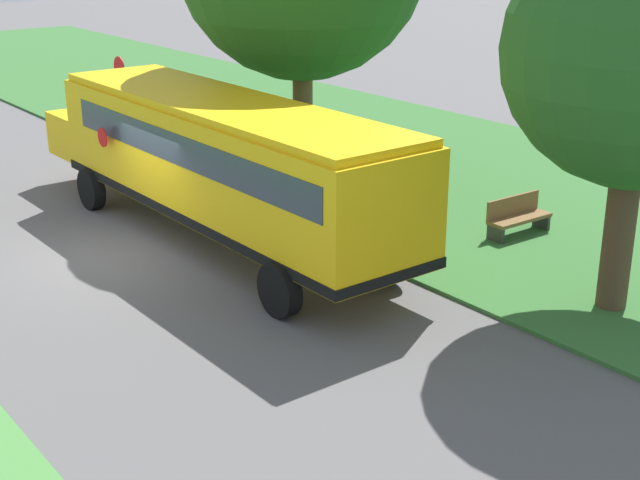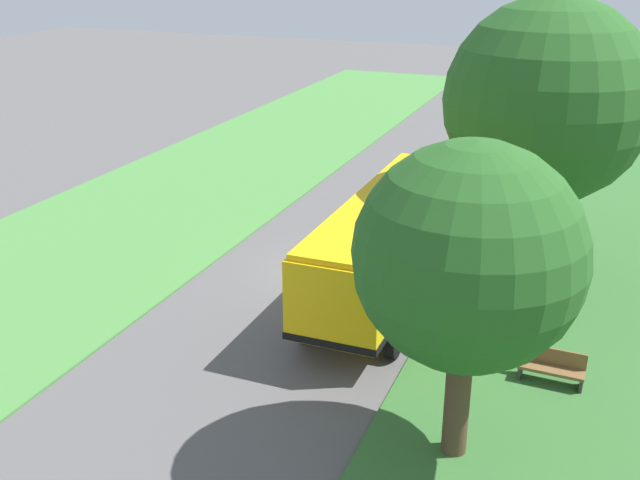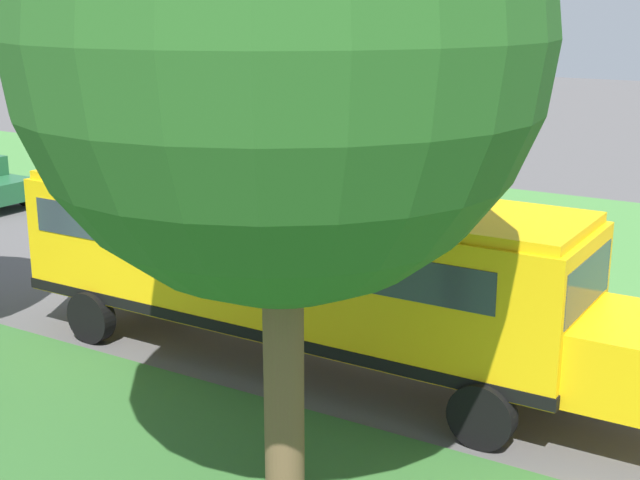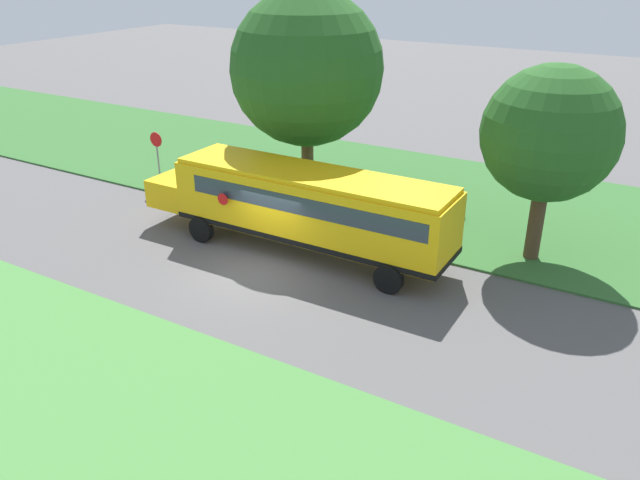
# 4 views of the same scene
# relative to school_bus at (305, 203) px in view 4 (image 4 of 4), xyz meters

# --- Properties ---
(ground_plane) EXTENTS (120.00, 120.00, 0.00)m
(ground_plane) POSITION_rel_school_bus_xyz_m (2.31, -0.63, -1.92)
(ground_plane) COLOR #565454
(grass_verge) EXTENTS (12.00, 80.00, 0.08)m
(grass_verge) POSITION_rel_school_bus_xyz_m (-7.69, -0.63, -1.88)
(grass_verge) COLOR #33662D
(grass_verge) RESTS_ON ground
(grass_far_side) EXTENTS (10.00, 80.00, 0.07)m
(grass_far_side) POSITION_rel_school_bus_xyz_m (11.31, -0.63, -1.89)
(grass_far_side) COLOR #47843D
(grass_far_side) RESTS_ON ground
(school_bus) EXTENTS (2.84, 12.42, 3.16)m
(school_bus) POSITION_rel_school_bus_xyz_m (0.00, 0.00, 0.00)
(school_bus) COLOR yellow
(school_bus) RESTS_ON ground
(oak_tree_beside_bus) EXTENTS (6.21, 6.21, 9.03)m
(oak_tree_beside_bus) POSITION_rel_school_bus_xyz_m (-3.88, -2.41, 4.14)
(oak_tree_beside_bus) COLOR brown
(oak_tree_beside_bus) RESTS_ON ground
(oak_tree_roadside_mid) EXTENTS (4.62, 4.62, 6.97)m
(oak_tree_roadside_mid) POSITION_rel_school_bus_xyz_m (-3.73, 7.33, 2.71)
(oak_tree_roadside_mid) COLOR #4C3826
(oak_tree_roadside_mid) RESTS_ON ground
(stop_sign) EXTENTS (0.08, 0.68, 2.74)m
(stop_sign) POSITION_rel_school_bus_xyz_m (-2.29, -9.36, -0.19)
(stop_sign) COLOR gray
(stop_sign) RESTS_ON ground
(park_bench) EXTENTS (1.61, 0.55, 0.92)m
(park_bench) POSITION_rel_school_bus_xyz_m (-5.31, 3.79, -1.45)
(park_bench) COLOR brown
(park_bench) RESTS_ON ground
(trash_bin) EXTENTS (0.56, 0.56, 0.90)m
(trash_bin) POSITION_rel_school_bus_xyz_m (-4.14, -8.47, -1.47)
(trash_bin) COLOR #2D4C33
(trash_bin) RESTS_ON ground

